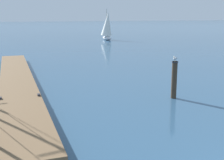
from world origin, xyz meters
The scene contains 4 objects.
floating_dock centered at (-5.35, 14.10, 0.36)m, with size 2.67×20.80×0.53m.
mooring_piling centered at (1.48, 8.84, 0.93)m, with size 0.30×0.30×1.79m.
perched_seagull centered at (1.48, 8.84, 1.94)m, with size 0.34×0.27×0.27m.
distant_sailboat centered at (10.84, 42.64, 2.16)m, with size 2.26×3.52×4.94m.
Camera 1 is at (-6.39, -2.96, 3.91)m, focal length 47.79 mm.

